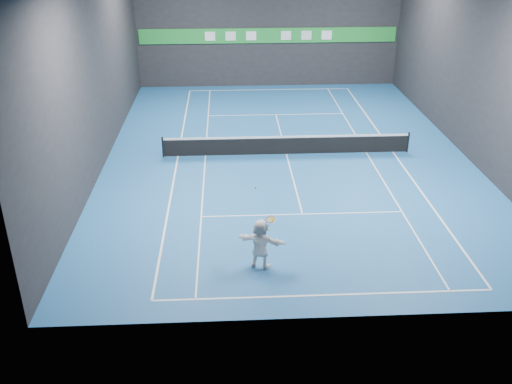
{
  "coord_description": "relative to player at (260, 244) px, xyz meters",
  "views": [
    {
      "loc": [
        -2.98,
        -26.7,
        10.99
      ],
      "look_at": [
        -1.94,
        -7.31,
        1.5
      ],
      "focal_mm": 40.0,
      "sensor_mm": 36.0,
      "label": 1
    }
  ],
  "objects": [
    {
      "name": "sideline_doubles_left",
      "position": [
        -3.55,
        10.12,
        -0.91
      ],
      "size": [
        0.08,
        23.78,
        0.01
      ],
      "primitive_type": "cube",
      "color": "white",
      "rests_on": "ground"
    },
    {
      "name": "sponsor_banner",
      "position": [
        1.94,
        23.05,
        2.59
      ],
      "size": [
        17.64,
        0.11,
        1.0
      ],
      "color": "green",
      "rests_on": "wall_back"
    },
    {
      "name": "ground",
      "position": [
        1.94,
        10.12,
        -0.91
      ],
      "size": [
        26.0,
        26.0,
        0.0
      ],
      "primitive_type": "plane",
      "color": "#1A5594",
      "rests_on": "ground"
    },
    {
      "name": "tennis_net",
      "position": [
        1.94,
        10.12,
        -0.37
      ],
      "size": [
        12.5,
        0.1,
        1.07
      ],
      "color": "black",
      "rests_on": "ground"
    },
    {
      "name": "wall_right",
      "position": [
        10.94,
        10.12,
        3.59
      ],
      "size": [
        0.1,
        26.0,
        9.0
      ],
      "primitive_type": "cube",
      "color": "black",
      "rests_on": "ground"
    },
    {
      "name": "baseline_far",
      "position": [
        1.94,
        22.01,
        -0.91
      ],
      "size": [
        10.98,
        0.08,
        0.01
      ],
      "primitive_type": "cube",
      "color": "white",
      "rests_on": "ground"
    },
    {
      "name": "service_line_near",
      "position": [
        1.94,
        3.72,
        -0.91
      ],
      "size": [
        8.23,
        0.06,
        0.01
      ],
      "primitive_type": "cube",
      "color": "white",
      "rests_on": "ground"
    },
    {
      "name": "wall_front",
      "position": [
        1.94,
        -2.88,
        3.59
      ],
      "size": [
        18.0,
        0.1,
        9.0
      ],
      "primitive_type": "cube",
      "color": "black",
      "rests_on": "ground"
    },
    {
      "name": "center_service_line",
      "position": [
        1.94,
        10.12,
        -0.91
      ],
      "size": [
        0.06,
        12.8,
        0.01
      ],
      "primitive_type": "cube",
      "color": "white",
      "rests_on": "ground"
    },
    {
      "name": "wall_left",
      "position": [
        -7.06,
        10.12,
        3.59
      ],
      "size": [
        0.1,
        26.0,
        9.0
      ],
      "primitive_type": "cube",
      "color": "black",
      "rests_on": "ground"
    },
    {
      "name": "sideline_singles_left",
      "position": [
        -2.17,
        10.12,
        -0.91
      ],
      "size": [
        0.06,
        23.78,
        0.01
      ],
      "primitive_type": "cube",
      "color": "white",
      "rests_on": "ground"
    },
    {
      "name": "tennis_ball",
      "position": [
        -0.16,
        0.03,
        2.1
      ],
      "size": [
        0.07,
        0.07,
        0.07
      ],
      "primitive_type": "sphere",
      "color": "yellow",
      "rests_on": "player"
    },
    {
      "name": "player",
      "position": [
        0.0,
        0.0,
        0.0
      ],
      "size": [
        1.77,
        1.09,
        1.82
      ],
      "primitive_type": "imported",
      "rotation": [
        0.0,
        0.0,
        2.79
      ],
      "color": "white",
      "rests_on": "ground"
    },
    {
      "name": "tennis_racket",
      "position": [
        0.32,
        0.05,
        0.86
      ],
      "size": [
        0.44,
        0.35,
        0.59
      ],
      "color": "red",
      "rests_on": "player"
    },
    {
      "name": "wall_back",
      "position": [
        1.94,
        23.12,
        3.59
      ],
      "size": [
        18.0,
        0.1,
        9.0
      ],
      "primitive_type": "cube",
      "color": "black",
      "rests_on": "ground"
    },
    {
      "name": "baseline_near",
      "position": [
        1.94,
        -1.77,
        -0.91
      ],
      "size": [
        10.98,
        0.08,
        0.01
      ],
      "primitive_type": "cube",
      "color": "white",
      "rests_on": "ground"
    },
    {
      "name": "sideline_singles_right",
      "position": [
        6.05,
        10.12,
        -0.91
      ],
      "size": [
        0.06,
        23.78,
        0.01
      ],
      "primitive_type": "cube",
      "color": "white",
      "rests_on": "ground"
    },
    {
      "name": "sideline_doubles_right",
      "position": [
        7.43,
        10.12,
        -0.91
      ],
      "size": [
        0.08,
        23.78,
        0.01
      ],
      "primitive_type": "cube",
      "color": "white",
      "rests_on": "ground"
    },
    {
      "name": "service_line_far",
      "position": [
        1.94,
        16.52,
        -0.91
      ],
      "size": [
        8.23,
        0.06,
        0.01
      ],
      "primitive_type": "cube",
      "color": "white",
      "rests_on": "ground"
    }
  ]
}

